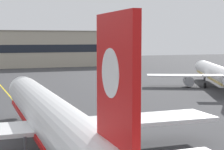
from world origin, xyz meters
The scene contains 4 objects.
taxiway_centreline centered at (0.00, 30.00, 0.00)m, with size 0.30×180.00×0.01m, color yellow.
airliner_foreground centered at (-0.67, 14.01, 3.37)m, with size 32.06×41.44×11.65m.
airliner_background centered at (42.43, 50.51, 3.06)m, with size 28.20×35.33×10.59m.
safety_cone_by_nose_gear centered at (0.59, 29.88, 0.26)m, with size 0.44×0.44×0.55m.
Camera 1 is at (-7.45, -18.42, 10.39)m, focal length 61.56 mm.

